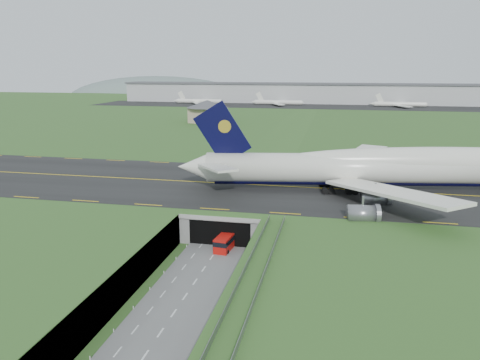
# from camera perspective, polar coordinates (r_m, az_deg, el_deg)

# --- Properties ---
(ground) EXTENTS (900.00, 900.00, 0.00)m
(ground) POSITION_cam_1_polar(r_m,az_deg,el_deg) (83.52, -3.86, -10.06)
(ground) COLOR #305421
(ground) RESTS_ON ground
(airfield_deck) EXTENTS (800.00, 800.00, 6.00)m
(airfield_deck) POSITION_cam_1_polar(r_m,az_deg,el_deg) (82.36, -3.89, -8.14)
(airfield_deck) COLOR gray
(airfield_deck) RESTS_ON ground
(trench_road) EXTENTS (12.00, 75.00, 0.20)m
(trench_road) POSITION_cam_1_polar(r_m,az_deg,el_deg) (76.95, -5.39, -12.16)
(trench_road) COLOR slate
(trench_road) RESTS_ON ground
(taxiway) EXTENTS (800.00, 44.00, 0.18)m
(taxiway) POSITION_cam_1_polar(r_m,az_deg,el_deg) (112.03, 0.63, -0.55)
(taxiway) COLOR black
(taxiway) RESTS_ON airfield_deck
(tunnel_portal) EXTENTS (17.00, 22.30, 6.00)m
(tunnel_portal) POSITION_cam_1_polar(r_m,az_deg,el_deg) (97.48, -1.24, -4.41)
(tunnel_portal) COLOR gray
(tunnel_portal) RESTS_ON ground
(guideway) EXTENTS (3.00, 53.00, 7.05)m
(guideway) POSITION_cam_1_polar(r_m,az_deg,el_deg) (62.12, 1.24, -13.34)
(guideway) COLOR #A8A8A3
(guideway) RESTS_ON ground
(jumbo_jet) EXTENTS (99.69, 62.60, 20.99)m
(jumbo_jet) POSITION_cam_1_polar(r_m,az_deg,el_deg) (110.39, 18.34, 1.50)
(jumbo_jet) COLOR silver
(jumbo_jet) RESTS_ON ground
(shuttle_tram) EXTENTS (3.31, 7.10, 2.82)m
(shuttle_tram) POSITION_cam_1_polar(r_m,az_deg,el_deg) (88.61, -1.75, -7.52)
(shuttle_tram) COLOR red
(shuttle_tram) RESTS_ON ground
(service_building) EXTENTS (26.52, 26.52, 11.44)m
(service_building) POSITION_cam_1_polar(r_m,az_deg,el_deg) (239.01, -4.00, 8.59)
(service_building) COLOR tan
(service_building) RESTS_ON ground
(cargo_terminal) EXTENTS (320.00, 67.00, 15.60)m
(cargo_terminal) POSITION_cam_1_polar(r_m,az_deg,el_deg) (374.10, 8.72, 10.44)
(cargo_terminal) COLOR #B2B2B2
(cargo_terminal) RESTS_ON ground
(distant_hills) EXTENTS (700.00, 91.00, 60.00)m
(distant_hills) POSITION_cam_1_polar(r_m,az_deg,el_deg) (506.82, 16.91, 8.77)
(distant_hills) COLOR slate
(distant_hills) RESTS_ON ground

